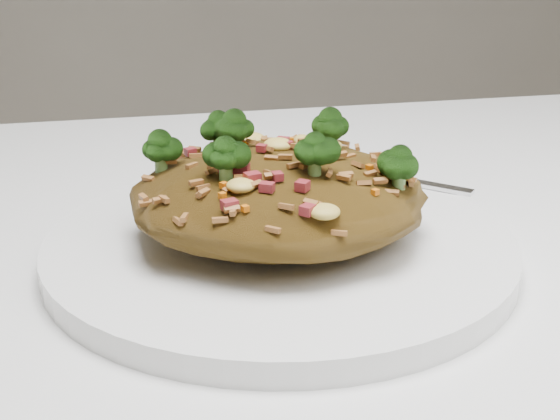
% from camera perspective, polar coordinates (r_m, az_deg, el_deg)
% --- Properties ---
extents(plate, '(0.26, 0.26, 0.01)m').
position_cam_1_polar(plate, '(0.44, 0.00, -2.67)').
color(plate, white).
rests_on(plate, dining_table).
extents(fried_rice, '(0.16, 0.15, 0.07)m').
position_cam_1_polar(fried_rice, '(0.43, -0.04, 2.06)').
color(fried_rice, brown).
rests_on(fried_rice, plate).
extents(fork, '(0.13, 0.12, 0.00)m').
position_cam_1_polar(fork, '(0.53, 6.46, 2.63)').
color(fork, silver).
rests_on(fork, plate).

